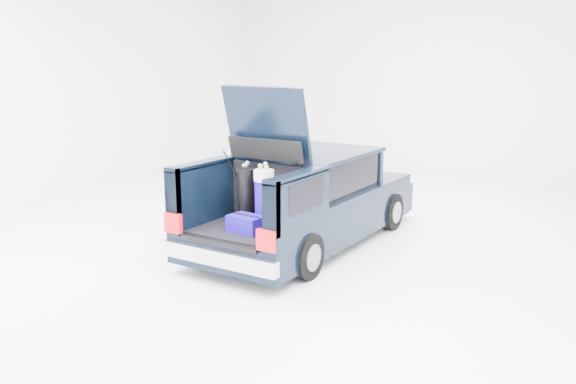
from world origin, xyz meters
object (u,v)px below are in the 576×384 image
Objects in this scene: red_suitcase at (289,204)px; black_golf_bag at (246,195)px; car at (309,200)px; blue_duffel at (247,224)px; blue_golf_bag at (264,198)px.

black_golf_bag is at bearing -149.77° from red_suitcase.
car is 9.37× the size of blue_duffel.
blue_duffel is (0.09, -1.77, 0.04)m from car.
blue_golf_bag is at bearing -30.36° from black_golf_bag.
black_golf_bag is at bearing 131.44° from blue_duffel.
blue_duffel is (0.33, -0.45, -0.27)m from black_golf_bag.
red_suitcase reaches higher than blue_duffel.
car is at bearing 98.02° from blue_duffel.
black_golf_bag reaches higher than red_suitcase.
black_golf_bag is 0.94× the size of blue_golf_bag.
red_suitcase is 0.72× the size of blue_golf_bag.
car is at bearing 93.73° from blue_golf_bag.
blue_golf_bag is at bearing -83.62° from car.
car is 7.17× the size of red_suitcase.
blue_duffel is at bearing -87.16° from car.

